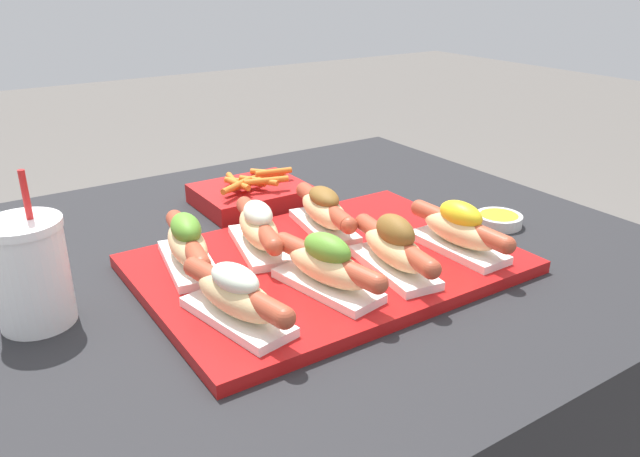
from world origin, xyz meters
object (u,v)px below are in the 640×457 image
object	(u,v)px
serving_tray	(328,264)
hot_dog_5	(258,228)
hot_dog_3	(459,229)
hot_dog_6	(325,211)
fries_basket	(252,194)
hot_dog_0	(236,296)
hot_dog_2	(394,247)
hot_dog_1	(327,265)
hot_dog_4	(187,244)
drink_cup	(30,273)
sauce_bowl	(499,219)

from	to	relation	value
serving_tray	hot_dog_5	xyz separation A→B (m)	(-0.07, 0.08, 0.04)
hot_dog_3	hot_dog_5	bearing A→B (deg)	145.56
serving_tray	hot_dog_5	bearing A→B (deg)	129.33
hot_dog_6	fries_basket	world-z (taller)	hot_dog_6
hot_dog_0	hot_dog_2	bearing A→B (deg)	0.05
hot_dog_0	hot_dog_1	world-z (taller)	hot_dog_1
hot_dog_4	drink_cup	bearing A→B (deg)	-177.18
fries_basket	hot_dog_2	bearing A→B (deg)	-87.18
hot_dog_5	drink_cup	distance (m)	0.31
hot_dog_0	hot_dog_4	world-z (taller)	hot_dog_4
drink_cup	fries_basket	size ratio (longest dim) A/B	1.00
hot_dog_4	hot_dog_5	world-z (taller)	hot_dog_4
serving_tray	hot_dog_2	distance (m)	0.11
hot_dog_2	drink_cup	world-z (taller)	drink_cup
hot_dog_5	drink_cup	xyz separation A→B (m)	(-0.31, -0.01, 0.02)
hot_dog_6	drink_cup	xyz separation A→B (m)	(-0.44, -0.01, 0.02)
hot_dog_1	sauce_bowl	xyz separation A→B (m)	(0.39, 0.06, -0.04)
fries_basket	drink_cup	bearing A→B (deg)	-151.42
hot_dog_3	fries_basket	bearing A→B (deg)	110.06
hot_dog_4	hot_dog_2	bearing A→B (deg)	-36.30
hot_dog_4	sauce_bowl	distance (m)	0.53
hot_dog_6	hot_dog_4	bearing A→B (deg)	-179.31
hot_dog_1	sauce_bowl	world-z (taller)	hot_dog_1
serving_tray	sauce_bowl	bearing A→B (deg)	-3.50
hot_dog_6	serving_tray	bearing A→B (deg)	-121.53
hot_dog_3	hot_dog_4	xyz separation A→B (m)	(-0.35, 0.17, 0.00)
hot_dog_4	drink_cup	size ratio (longest dim) A/B	1.00
hot_dog_4	drink_cup	xyz separation A→B (m)	(-0.20, -0.01, 0.02)
serving_tray	hot_dog_0	bearing A→B (deg)	-155.85
hot_dog_6	sauce_bowl	bearing A→B (deg)	-21.16
hot_dog_4	sauce_bowl	size ratio (longest dim) A/B	2.50
hot_dog_5	hot_dog_6	distance (m)	0.12
hot_dog_2	hot_dog_5	distance (m)	0.21
serving_tray	hot_dog_5	world-z (taller)	hot_dog_5
hot_dog_4	hot_dog_5	xyz separation A→B (m)	(0.11, -0.00, -0.00)
hot_dog_2	hot_dog_0	bearing A→B (deg)	-179.95
drink_cup	hot_dog_4	bearing A→B (deg)	2.82
fries_basket	hot_dog_3	bearing A→B (deg)	-69.94
hot_dog_0	drink_cup	xyz separation A→B (m)	(-0.19, 0.16, 0.02)
hot_dog_4	hot_dog_5	size ratio (longest dim) A/B	1.01
hot_dog_4	hot_dog_6	bearing A→B (deg)	0.69
hot_dog_3	drink_cup	xyz separation A→B (m)	(-0.56, 0.16, 0.02)
hot_dog_5	hot_dog_4	bearing A→B (deg)	177.94
hot_dog_1	hot_dog_4	size ratio (longest dim) A/B	1.00
serving_tray	hot_dog_1	bearing A→B (deg)	-124.58
hot_dog_0	sauce_bowl	bearing A→B (deg)	6.85
sauce_bowl	fries_basket	world-z (taller)	fries_basket
hot_dog_2	hot_dog_6	xyz separation A→B (m)	(0.00, 0.17, -0.00)
serving_tray	sauce_bowl	world-z (taller)	same
hot_dog_2	hot_dog_3	xyz separation A→B (m)	(0.12, -0.00, -0.00)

